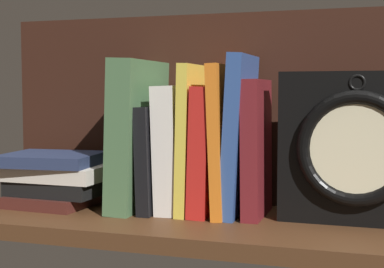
% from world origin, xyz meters
% --- Properties ---
extents(ground_plane, '(0.78, 0.27, 0.03)m').
position_xyz_m(ground_plane, '(0.00, 0.00, -0.01)').
color(ground_plane, '#4C2D19').
extents(back_panel, '(0.78, 0.01, 0.33)m').
position_xyz_m(back_panel, '(0.00, 0.13, 0.17)').
color(back_panel, black).
rests_on(back_panel, ground_plane).
extents(book_green_romantic, '(0.05, 0.17, 0.25)m').
position_xyz_m(book_green_romantic, '(-0.11, 0.04, 0.12)').
color(book_green_romantic, '#476B44').
rests_on(book_green_romantic, ground_plane).
extents(book_black_skeptic, '(0.03, 0.14, 0.17)m').
position_xyz_m(book_black_skeptic, '(-0.08, 0.04, 0.09)').
color(book_black_skeptic, black).
rests_on(book_black_skeptic, ground_plane).
extents(book_white_catcher, '(0.04, 0.12, 0.21)m').
position_xyz_m(book_white_catcher, '(-0.04, 0.04, 0.10)').
color(book_white_catcher, silver).
rests_on(book_white_catcher, ground_plane).
extents(book_yellow_seinlanguage, '(0.02, 0.13, 0.24)m').
position_xyz_m(book_yellow_seinlanguage, '(-0.01, 0.04, 0.12)').
color(book_yellow_seinlanguage, gold).
rests_on(book_yellow_seinlanguage, ground_plane).
extents(book_red_requiem, '(0.04, 0.13, 0.20)m').
position_xyz_m(book_red_requiem, '(0.01, 0.04, 0.10)').
color(book_red_requiem, red).
rests_on(book_red_requiem, ground_plane).
extents(book_orange_pandolfini, '(0.03, 0.14, 0.24)m').
position_xyz_m(book_orange_pandolfini, '(0.04, 0.04, 0.12)').
color(book_orange_pandolfini, orange).
rests_on(book_orange_pandolfini, ground_plane).
extents(book_blue_modern, '(0.04, 0.13, 0.25)m').
position_xyz_m(book_blue_modern, '(0.06, 0.04, 0.13)').
color(book_blue_modern, '#2D4C8E').
rests_on(book_blue_modern, ground_plane).
extents(book_maroon_dawkins, '(0.03, 0.12, 0.21)m').
position_xyz_m(book_maroon_dawkins, '(0.09, 0.04, 0.11)').
color(book_maroon_dawkins, maroon).
rests_on(book_maroon_dawkins, ground_plane).
extents(framed_clock, '(0.23, 0.06, 0.23)m').
position_xyz_m(framed_clock, '(0.24, 0.02, 0.11)').
color(framed_clock, black).
rests_on(framed_clock, ground_plane).
extents(book_stack_side, '(0.18, 0.15, 0.09)m').
position_xyz_m(book_stack_side, '(-0.25, 0.02, 0.05)').
color(book_stack_side, '#471E19').
rests_on(book_stack_side, ground_plane).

